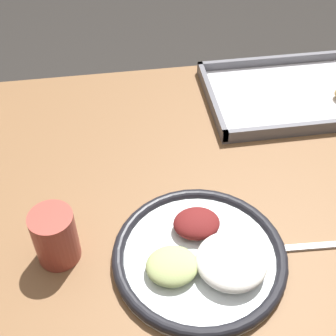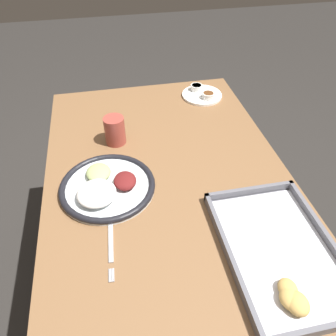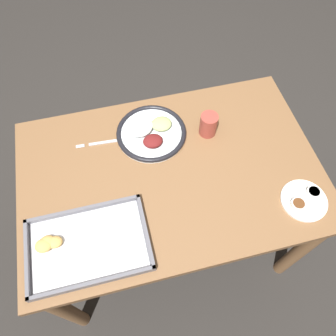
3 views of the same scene
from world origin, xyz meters
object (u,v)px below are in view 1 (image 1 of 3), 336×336
at_px(baking_tray, 305,94).
at_px(dinner_plate, 202,256).
at_px(drinking_cup, 55,237).
at_px(fork, 313,246).

bearing_deg(baking_tray, dinner_plate, -128.81).
xyz_separation_m(baking_tray, drinking_cup, (-0.56, -0.36, 0.04)).
height_order(dinner_plate, baking_tray, dinner_plate).
height_order(dinner_plate, drinking_cup, drinking_cup).
bearing_deg(fork, dinner_plate, -177.11).
distance_m(dinner_plate, baking_tray, 0.53).
bearing_deg(fork, baking_tray, 74.94).
distance_m(baking_tray, drinking_cup, 0.67).
relative_size(fork, baking_tray, 0.51).
relative_size(fork, drinking_cup, 2.09).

